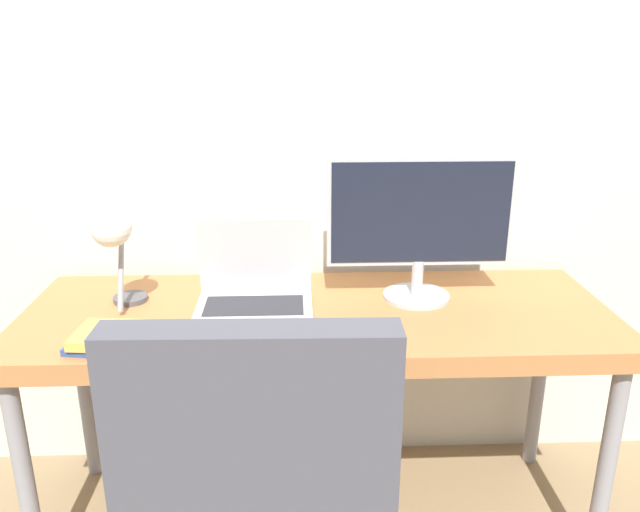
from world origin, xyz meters
TOP-DOWN VIEW (x-y plane):
  - wall_back at (0.00, 0.70)m, footprint 8.00×0.05m
  - desk at (0.00, 0.32)m, footprint 1.76×0.63m
  - laptop at (-0.19, 0.35)m, footprint 0.34×0.25m
  - monitor at (0.31, 0.40)m, footprint 0.56×0.21m
  - desk_lamp at (-0.58, 0.30)m, footprint 0.12×0.23m
  - book_stack at (-0.54, 0.11)m, footprint 0.24×0.21m
  - tv_remote at (-0.29, 0.15)m, footprint 0.09×0.14m

SIDE VIEW (x-z plane):
  - desk at x=0.00m, z-range 0.31..1.06m
  - tv_remote at x=-0.29m, z-range 0.75..0.77m
  - book_stack at x=-0.54m, z-range 0.75..0.80m
  - laptop at x=-0.19m, z-range 0.68..0.94m
  - desk_lamp at x=-0.58m, z-range 0.83..1.16m
  - monitor at x=0.31m, z-range 0.78..1.22m
  - wall_back at x=0.00m, z-range 0.00..2.60m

